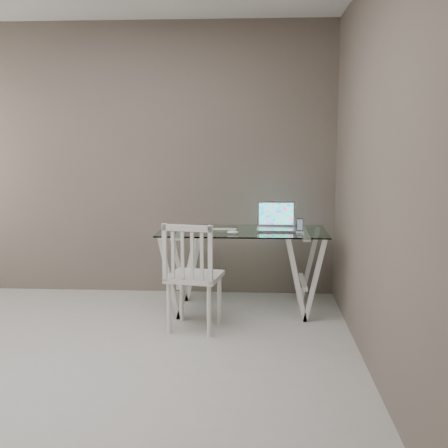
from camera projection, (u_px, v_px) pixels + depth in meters
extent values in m
plane|color=#AFACA8|center=(64.00, 385.00, 3.61)|extent=(4.50, 4.50, 0.00)
cube|color=#675A51|center=(135.00, 160.00, 5.62)|extent=(4.00, 0.02, 2.70)
cube|color=#675A51|center=(389.00, 176.00, 3.28)|extent=(0.02, 4.50, 2.70)
cube|color=silver|center=(243.00, 231.00, 5.05)|extent=(1.50, 0.70, 0.01)
cube|color=silver|center=(182.00, 271.00, 5.14)|extent=(0.24, 0.62, 0.72)
cube|color=silver|center=(303.00, 273.00, 5.07)|extent=(0.24, 0.62, 0.72)
cube|color=silver|center=(195.00, 277.00, 4.61)|extent=(0.48, 0.48, 0.04)
cylinder|color=silver|center=(169.00, 308.00, 4.52)|extent=(0.04, 0.04, 0.42)
cylinder|color=silver|center=(209.00, 311.00, 4.44)|extent=(0.04, 0.04, 0.42)
cylinder|color=silver|center=(182.00, 297.00, 4.84)|extent=(0.04, 0.04, 0.42)
cylinder|color=silver|center=(219.00, 300.00, 4.76)|extent=(0.04, 0.04, 0.42)
cube|color=silver|center=(187.00, 254.00, 4.39)|extent=(0.41, 0.10, 0.46)
cube|color=#B9B9BD|center=(276.00, 229.00, 5.06)|extent=(0.35, 0.24, 0.02)
cube|color=#19D899|center=(276.00, 214.00, 5.18)|extent=(0.35, 0.06, 0.23)
cube|color=silver|center=(223.00, 229.00, 5.08)|extent=(0.26, 0.11, 0.01)
ellipsoid|color=white|center=(233.00, 232.00, 4.85)|extent=(0.10, 0.06, 0.03)
cube|color=white|center=(300.00, 232.00, 4.92)|extent=(0.07, 0.07, 0.02)
cube|color=black|center=(300.00, 225.00, 4.92)|extent=(0.06, 0.03, 0.11)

